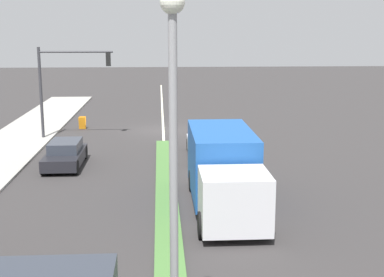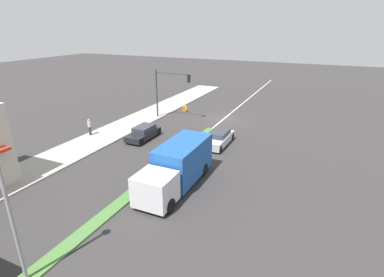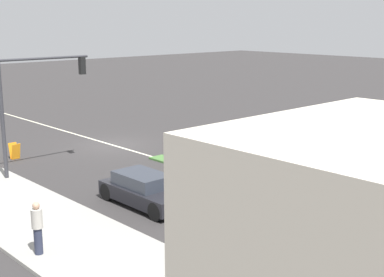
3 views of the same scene
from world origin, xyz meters
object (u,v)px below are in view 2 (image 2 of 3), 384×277
traffic_signal_main (167,86)px  street_lamp (3,184)px  delivery_truck (178,166)px  warning_aframe_sign (184,109)px  sedan_silver (218,138)px  pedestrian (90,127)px  sedan_dark (144,133)px

traffic_signal_main → street_lamp: 24.70m
street_lamp → delivery_truck: street_lamp is taller
warning_aframe_sign → delivery_truck: bearing=114.6°
traffic_signal_main → sedan_silver: 10.44m
traffic_signal_main → street_lamp: street_lamp is taller
pedestrian → traffic_signal_main: bearing=-116.3°
delivery_truck → sedan_dark: (7.20, -6.67, -0.85)m
sedan_silver → pedestrian: bearing=14.0°
traffic_signal_main → delivery_truck: (-8.32, 13.64, -2.43)m
delivery_truck → sedan_silver: bearing=-90.0°
sedan_silver → sedan_dark: 7.37m
traffic_signal_main → warning_aframe_sign: size_ratio=6.69×
delivery_truck → sedan_silver: (0.00, -8.24, -0.83)m
sedan_silver → street_lamp: bearing=83.2°
delivery_truck → sedan_silver: 8.28m
delivery_truck → pedestrian: bearing=-22.2°
warning_aframe_sign → sedan_silver: sedan_silver is taller
street_lamp → warning_aframe_sign: bearing=-78.4°
warning_aframe_sign → pedestrian: bearing=68.3°
pedestrian → warning_aframe_sign: 12.84m
sedan_dark → sedan_silver: bearing=-167.7°
sedan_silver → sedan_dark: size_ratio=1.08×
sedan_dark → warning_aframe_sign: bearing=-86.8°
traffic_signal_main → warning_aframe_sign: 4.88m
pedestrian → sedan_silver: bearing=-166.0°
pedestrian → street_lamp: bearing=123.9°
warning_aframe_sign → sedan_dark: sedan_dark is taller
traffic_signal_main → sedan_dark: bearing=99.2°
sedan_dark → street_lamp: bearing=106.4°
traffic_signal_main → sedan_dark: size_ratio=1.38×
street_lamp → pedestrian: bearing=-56.1°
pedestrian → sedan_dark: 5.57m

